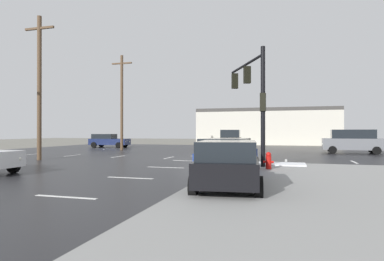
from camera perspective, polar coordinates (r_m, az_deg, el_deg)
The scene contains 14 objects.
ground_plane at distance 22.84m, azimuth 0.74°, elevation -4.92°, with size 120.00×120.00×0.00m, color slate.
road_asphalt at distance 22.84m, azimuth 0.74°, elevation -4.89°, with size 44.00×44.00×0.02m, color #232326.
snow_strip_curbside at distance 18.06m, azimuth 12.82°, elevation -5.62°, with size 4.00×1.60×0.06m, color white.
lane_markings at distance 21.21m, azimuth 2.90°, elevation -5.22°, with size 36.15×36.15×0.01m.
traffic_signal_mast at distance 18.07m, azimuth 10.51°, elevation 6.96°, with size 2.45×4.80×5.97m.
fire_hydrant at distance 15.70m, azimuth 13.16°, elevation -5.10°, with size 0.48×0.26×0.79m.
strip_building_background at distance 50.45m, azimuth 12.93°, elevation 0.66°, with size 19.99×8.00×5.24m.
sedan_black at distance 10.48m, azimuth 6.38°, elevation -5.83°, with size 2.41×4.67×1.58m.
suv_tan at distance 32.92m, azimuth 6.75°, elevation -1.56°, with size 2.57×4.98×2.03m.
suv_grey at distance 30.92m, azimuth 26.14°, elevation -1.64°, with size 4.92×2.39×2.03m.
sedan_blue at distance 14.09m, azimuth 6.33°, elevation -4.38°, with size 2.22×4.62×1.58m.
sedan_navy at distance 39.44m, azimuth -14.35°, elevation -1.68°, with size 4.63×2.26×1.58m.
utility_pole_mid at distance 23.81m, azimuth -25.01°, elevation 7.20°, with size 2.20×0.28×9.44m.
utility_pole_far at distance 33.90m, azimuth -12.11°, elevation 5.09°, with size 2.20×0.28×9.57m.
Camera 1 is at (6.03, -21.95, 1.88)m, focal length 30.68 mm.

